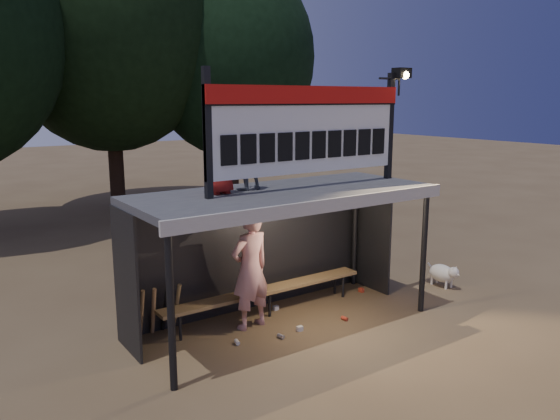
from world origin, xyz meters
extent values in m
plane|color=brown|center=(0.00, 0.00, 0.00)|extent=(80.00, 80.00, 0.00)
imported|color=silver|center=(-0.50, 0.24, 1.01)|extent=(0.80, 0.58, 2.02)
imported|color=slate|center=(-0.49, 0.39, 2.86)|extent=(0.55, 0.44, 1.08)
imported|color=maroon|center=(-1.01, 0.27, 2.84)|extent=(0.54, 0.37, 1.05)
cube|color=#3E3E41|center=(0.00, 0.00, 2.26)|extent=(5.00, 2.00, 0.12)
cube|color=beige|center=(0.00, -1.02, 2.22)|extent=(5.10, 0.06, 0.20)
cylinder|color=black|center=(-2.40, -0.90, 1.10)|extent=(0.10, 0.10, 2.20)
cylinder|color=black|center=(2.40, -0.90, 1.10)|extent=(0.10, 0.10, 2.20)
cylinder|color=black|center=(-2.40, 0.90, 1.10)|extent=(0.10, 0.10, 2.20)
cylinder|color=black|center=(2.40, 0.90, 1.10)|extent=(0.10, 0.10, 2.20)
cube|color=black|center=(0.00, 1.00, 1.10)|extent=(5.00, 0.04, 2.20)
cube|color=black|center=(-2.50, 0.50, 1.10)|extent=(0.04, 1.00, 2.20)
cube|color=black|center=(2.50, 0.50, 1.10)|extent=(0.04, 1.00, 2.20)
cylinder|color=black|center=(0.00, 1.00, 2.15)|extent=(5.00, 0.06, 0.06)
cube|color=black|center=(-1.35, 0.00, 3.27)|extent=(0.10, 0.10, 1.90)
cube|color=black|center=(2.35, 0.00, 3.27)|extent=(0.10, 0.10, 1.90)
cube|color=white|center=(0.50, 0.00, 3.27)|extent=(3.80, 0.08, 1.40)
cube|color=red|center=(0.50, -0.05, 3.83)|extent=(3.80, 0.04, 0.28)
cube|color=black|center=(0.50, -0.06, 3.68)|extent=(3.80, 0.02, 0.03)
cube|color=black|center=(-1.03, -0.05, 3.02)|extent=(0.27, 0.03, 0.45)
cube|color=black|center=(-0.69, -0.05, 3.02)|extent=(0.27, 0.03, 0.45)
cube|color=black|center=(-0.35, -0.05, 3.02)|extent=(0.27, 0.03, 0.45)
cube|color=black|center=(-0.01, -0.05, 3.02)|extent=(0.27, 0.03, 0.45)
cube|color=black|center=(0.33, -0.05, 3.02)|extent=(0.27, 0.03, 0.45)
cube|color=black|center=(0.67, -0.05, 3.02)|extent=(0.27, 0.03, 0.45)
cube|color=black|center=(1.01, -0.05, 3.02)|extent=(0.27, 0.03, 0.45)
cube|color=black|center=(1.35, -0.05, 3.02)|extent=(0.27, 0.03, 0.45)
cube|color=black|center=(1.69, -0.05, 3.02)|extent=(0.27, 0.03, 0.45)
cube|color=black|center=(2.03, -0.05, 3.02)|extent=(0.27, 0.03, 0.45)
cylinder|color=black|center=(2.30, 0.00, 4.12)|extent=(0.50, 0.04, 0.04)
cylinder|color=black|center=(2.55, 0.00, 3.97)|extent=(0.04, 0.04, 0.30)
cube|color=black|center=(2.55, -0.05, 4.22)|extent=(0.30, 0.22, 0.18)
sphere|color=#FFD88C|center=(2.55, -0.14, 4.18)|extent=(0.14, 0.14, 0.14)
cube|color=olive|center=(0.00, 0.55, 0.45)|extent=(4.00, 0.35, 0.06)
cylinder|color=black|center=(-1.70, 0.43, 0.23)|extent=(0.05, 0.05, 0.45)
cylinder|color=black|center=(-1.70, 0.67, 0.23)|extent=(0.05, 0.05, 0.45)
cylinder|color=black|center=(0.00, 0.43, 0.23)|extent=(0.05, 0.05, 0.45)
cylinder|color=black|center=(0.00, 0.67, 0.23)|extent=(0.05, 0.05, 0.45)
cylinder|color=black|center=(1.70, 0.43, 0.23)|extent=(0.05, 0.05, 0.45)
cylinder|color=black|center=(1.70, 0.67, 0.23)|extent=(0.05, 0.05, 0.45)
cylinder|color=black|center=(1.00, 11.50, 2.09)|extent=(0.50, 0.50, 4.18)
ellipsoid|color=black|center=(1.00, 11.50, 6.18)|extent=(7.22, 7.22, 8.36)
cylinder|color=#311E15|center=(5.00, 10.50, 1.76)|extent=(0.50, 0.50, 3.52)
ellipsoid|color=black|center=(5.00, 10.50, 5.20)|extent=(6.08, 6.08, 7.04)
ellipsoid|color=silver|center=(3.78, -0.23, 0.27)|extent=(0.36, 0.58, 0.36)
sphere|color=silver|center=(3.78, -0.51, 0.36)|extent=(0.22, 0.22, 0.22)
cone|color=silver|center=(3.78, -0.61, 0.34)|extent=(0.10, 0.10, 0.10)
cone|color=beige|center=(3.73, -0.53, 0.46)|extent=(0.06, 0.06, 0.07)
cone|color=beige|center=(3.83, -0.53, 0.46)|extent=(0.06, 0.06, 0.07)
cylinder|color=white|center=(3.70, -0.41, 0.09)|extent=(0.05, 0.05, 0.18)
cylinder|color=silver|center=(3.86, -0.41, 0.09)|extent=(0.05, 0.05, 0.18)
cylinder|color=beige|center=(3.70, -0.05, 0.09)|extent=(0.05, 0.05, 0.18)
cylinder|color=silver|center=(3.86, -0.05, 0.09)|extent=(0.05, 0.05, 0.18)
cylinder|color=beige|center=(3.78, 0.07, 0.34)|extent=(0.04, 0.16, 0.14)
cylinder|color=olive|center=(-2.18, 0.82, 0.43)|extent=(0.08, 0.27, 0.84)
cylinder|color=#9C7048|center=(-1.98, 0.82, 0.43)|extent=(0.09, 0.30, 0.83)
cylinder|color=black|center=(-1.78, 0.82, 0.43)|extent=(0.08, 0.33, 0.83)
cylinder|color=olive|center=(-1.58, 0.82, 0.43)|extent=(0.07, 0.35, 0.82)
cube|color=#AE311D|center=(2.19, 0.43, 0.04)|extent=(0.07, 0.10, 0.08)
cylinder|color=silver|center=(-0.35, -0.42, 0.04)|extent=(0.09, 0.13, 0.07)
cube|color=silver|center=(0.07, -0.36, 0.04)|extent=(0.11, 0.08, 0.08)
cylinder|color=red|center=(0.97, -0.45, 0.04)|extent=(0.08, 0.13, 0.07)
cube|color=#A9A9AE|center=(0.26, 0.62, 0.04)|extent=(0.11, 0.08, 0.08)
cylinder|color=silver|center=(-1.03, -0.20, 0.04)|extent=(0.09, 0.13, 0.07)
camera|label=1|loc=(-4.99, -7.11, 3.77)|focal=35.00mm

